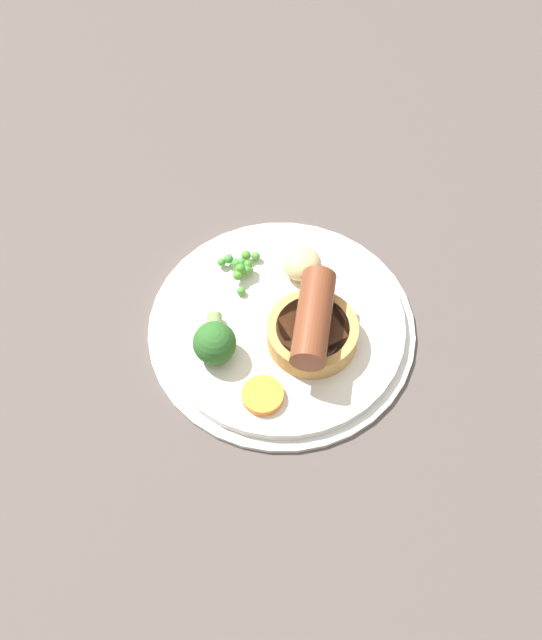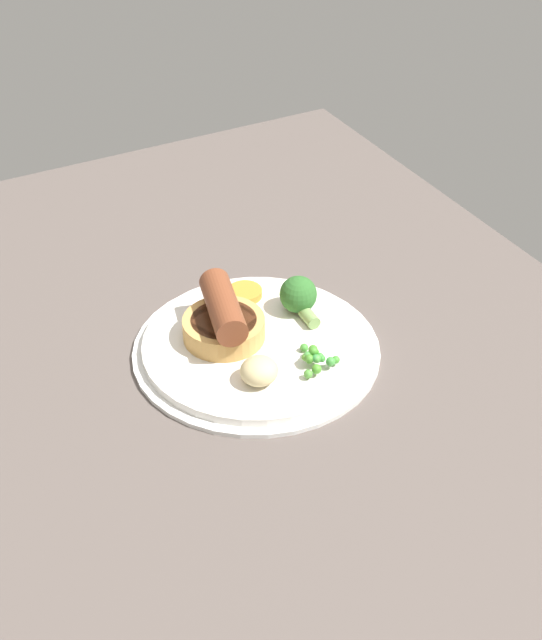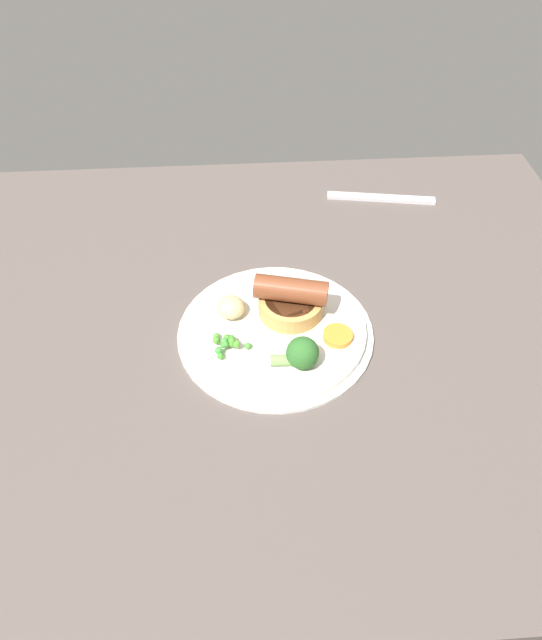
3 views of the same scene
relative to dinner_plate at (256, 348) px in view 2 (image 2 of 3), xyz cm
name	(u,v)px [view 2 (image 2 of 3)]	position (x,y,z in cm)	size (l,w,h in cm)	color
dining_table	(260,403)	(-5.66, 2.59, -2.07)	(110.00, 80.00, 3.00)	#564C47
dinner_plate	(256,348)	(0.00, 0.00, 0.00)	(25.52, 25.52, 1.40)	silver
sausage_pudding	(227,319)	(2.17, 2.17, 2.99)	(9.87, 8.46, 5.50)	tan
pea_pile	(315,357)	(-6.17, -3.33, 1.88)	(4.81, 4.26, 1.93)	#499533
broccoli_floret_near	(299,296)	(2.57, -6.45, 2.74)	(5.86, 4.01, 4.01)	#2D6628
potato_chunk_0	(261,372)	(-5.90, 2.49, 2.14)	(3.66, 3.79, 2.60)	#CCB77F
carrot_slice_0	(245,293)	(7.70, -2.57, 1.24)	(3.79, 3.79, 0.82)	orange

